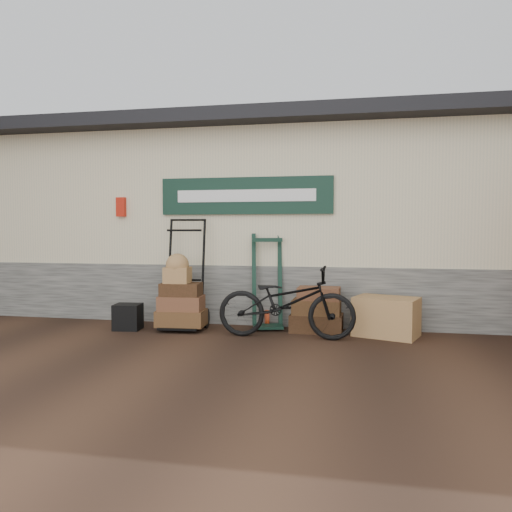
{
  "coord_description": "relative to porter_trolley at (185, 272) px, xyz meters",
  "views": [
    {
      "loc": [
        1.32,
        -6.32,
        1.46
      ],
      "look_at": [
        -0.13,
        0.9,
        1.06
      ],
      "focal_mm": 35.0,
      "sensor_mm": 36.0,
      "label": 1
    }
  ],
  "objects": [
    {
      "name": "black_trunk",
      "position": [
        -0.77,
        -0.26,
        -0.63
      ],
      "size": [
        0.4,
        0.36,
        0.37
      ],
      "primitive_type": "cube",
      "rotation": [
        0.0,
        0.0,
        0.11
      ],
      "color": "black",
      "rests_on": "ground"
    },
    {
      "name": "suitcase_stack",
      "position": [
        1.92,
        0.12,
        -0.5
      ],
      "size": [
        0.74,
        0.48,
        0.65
      ],
      "primitive_type": null,
      "rotation": [
        0.0,
        0.0,
        -0.03
      ],
      "color": "#31200F",
      "rests_on": "ground"
    },
    {
      "name": "station_building",
      "position": [
        1.13,
        2.14,
        0.79
      ],
      "size": [
        14.4,
        4.1,
        3.2
      ],
      "color": "#4C4C47",
      "rests_on": "ground"
    },
    {
      "name": "wicker_hamper",
      "position": [
        2.87,
        0.01,
        -0.55
      ],
      "size": [
        0.95,
        0.78,
        0.53
      ],
      "primitive_type": "cube",
      "rotation": [
        0.0,
        0.0,
        -0.34
      ],
      "color": "#9A6A3D",
      "rests_on": "ground"
    },
    {
      "name": "ground",
      "position": [
        1.13,
        -0.59,
        -0.82
      ],
      "size": [
        80.0,
        80.0,
        0.0
      ],
      "primitive_type": "plane",
      "color": "black",
      "rests_on": "ground"
    },
    {
      "name": "green_barrow",
      "position": [
        1.18,
        0.26,
        -0.13
      ],
      "size": [
        0.59,
        0.54,
        1.38
      ],
      "primitive_type": null,
      "rotation": [
        0.0,
        0.0,
        0.27
      ],
      "color": "black",
      "rests_on": "ground"
    },
    {
      "name": "porter_trolley",
      "position": [
        0.0,
        0.0,
        0.0
      ],
      "size": [
        0.86,
        0.67,
        1.64
      ],
      "primitive_type": null,
      "rotation": [
        0.0,
        0.0,
        0.07
      ],
      "color": "black",
      "rests_on": "ground"
    },
    {
      "name": "bicycle",
      "position": [
        1.55,
        -0.37,
        -0.28
      ],
      "size": [
        0.66,
        1.85,
        1.07
      ],
      "primitive_type": "imported",
      "rotation": [
        0.0,
        0.0,
        1.56
      ],
      "color": "black",
      "rests_on": "ground"
    }
  ]
}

